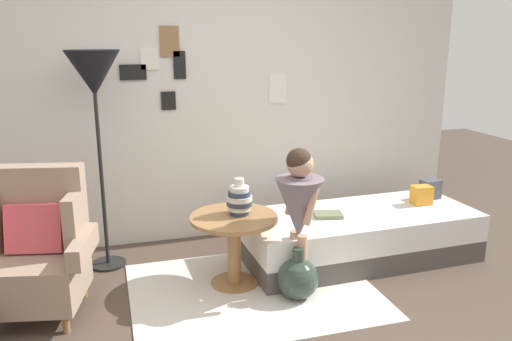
# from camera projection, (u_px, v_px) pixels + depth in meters

# --- Properties ---
(gallery_wall) EXTENTS (4.80, 0.12, 2.60)m
(gallery_wall) POSITION_uv_depth(u_px,v_px,m) (207.00, 94.00, 4.51)
(gallery_wall) COLOR silver
(gallery_wall) RESTS_ON ground
(rug) EXTENTS (1.74, 1.37, 0.01)m
(rug) POSITION_uv_depth(u_px,v_px,m) (253.00, 291.00, 3.74)
(rug) COLOR silver
(rug) RESTS_ON ground
(armchair) EXTENTS (0.84, 0.70, 0.97)m
(armchair) POSITION_uv_depth(u_px,v_px,m) (36.00, 250.00, 3.38)
(armchair) COLOR olive
(armchair) RESTS_ON ground
(daybed) EXTENTS (1.92, 0.86, 0.40)m
(daybed) POSITION_uv_depth(u_px,v_px,m) (359.00, 235.00, 4.26)
(daybed) COLOR #4C4742
(daybed) RESTS_ON ground
(pillow_head) EXTENTS (0.18, 0.14, 0.17)m
(pillow_head) POSITION_uv_depth(u_px,v_px,m) (430.00, 189.00, 4.55)
(pillow_head) COLOR #474C56
(pillow_head) RESTS_ON daybed
(pillow_mid) EXTENTS (0.17, 0.13, 0.16)m
(pillow_mid) POSITION_uv_depth(u_px,v_px,m) (421.00, 195.00, 4.39)
(pillow_mid) COLOR orange
(pillow_mid) RESTS_ON daybed
(side_table) EXTENTS (0.64, 0.64, 0.54)m
(side_table) POSITION_uv_depth(u_px,v_px,m) (234.00, 235.00, 3.75)
(side_table) COLOR #9E7042
(side_table) RESTS_ON ground
(vase_striped) EXTENTS (0.19, 0.19, 0.27)m
(vase_striped) POSITION_uv_depth(u_px,v_px,m) (239.00, 200.00, 3.72)
(vase_striped) COLOR #2D384C
(vase_striped) RESTS_ON side_table
(floor_lamp) EXTENTS (0.41, 0.41, 1.70)m
(floor_lamp) POSITION_uv_depth(u_px,v_px,m) (94.00, 81.00, 3.79)
(floor_lamp) COLOR black
(floor_lamp) RESTS_ON ground
(person_child) EXTENTS (0.34, 0.34, 1.07)m
(person_child) POSITION_uv_depth(u_px,v_px,m) (299.00, 203.00, 3.56)
(person_child) COLOR tan
(person_child) RESTS_ON ground
(book_on_daybed) EXTENTS (0.25, 0.21, 0.03)m
(book_on_daybed) POSITION_uv_depth(u_px,v_px,m) (328.00, 215.00, 4.11)
(book_on_daybed) COLOR #707958
(book_on_daybed) RESTS_ON daybed
(demijohn_near) EXTENTS (0.29, 0.29, 0.38)m
(demijohn_near) POSITION_uv_depth(u_px,v_px,m) (298.00, 278.00, 3.61)
(demijohn_near) COLOR #2D3D33
(demijohn_near) RESTS_ON ground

